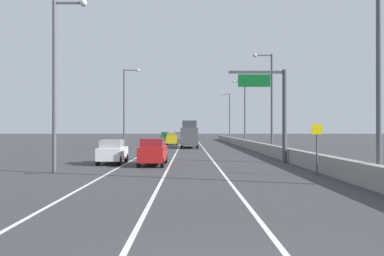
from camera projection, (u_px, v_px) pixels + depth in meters
name	position (u px, v px, depth m)	size (l,w,h in m)	color
ground_plane	(192.00, 144.00, 70.10)	(320.00, 320.00, 0.00)	#38383A
lane_stripe_left	(157.00, 146.00, 61.05)	(0.16, 130.00, 0.00)	silver
lane_stripe_center	(179.00, 146.00, 61.08)	(0.16, 130.00, 0.00)	silver
lane_stripe_right	(202.00, 146.00, 61.12)	(0.16, 130.00, 0.00)	silver
jersey_barrier_right	(260.00, 147.00, 46.17)	(0.60, 120.00, 1.10)	gray
overhead_sign_gantry	(275.00, 104.00, 31.69)	(4.68, 0.36, 7.50)	#47474C
speed_advisory_sign	(317.00, 145.00, 22.79)	(0.60, 0.11, 3.00)	#4C4C51
lamp_post_right_near	(373.00, 56.00, 18.42)	(2.14, 0.44, 10.72)	#4C4C51
lamp_post_right_second	(270.00, 97.00, 41.49)	(2.14, 0.44, 10.72)	#4C4C51
lamp_post_right_third	(243.00, 108.00, 64.57)	(2.14, 0.44, 10.72)	#4C4C51
lamp_post_right_fourth	(229.00, 114.00, 87.65)	(2.14, 0.44, 10.72)	#4C4C51
lamp_post_left_near	(58.00, 74.00, 24.27)	(2.14, 0.44, 10.72)	#4C4C51
lamp_post_left_mid	(126.00, 103.00, 51.96)	(2.14, 0.44, 10.72)	#4C4C51
car_gray_0	(178.00, 136.00, 96.88)	(1.96, 4.61, 1.97)	slate
car_red_1	(153.00, 152.00, 29.28)	(1.91, 4.59, 2.02)	red
car_yellow_2	(172.00, 139.00, 66.82)	(2.03, 4.59, 2.05)	gold
car_white_3	(113.00, 152.00, 30.51)	(1.83, 4.12, 1.88)	white
car_black_4	(190.00, 137.00, 80.42)	(1.89, 4.39, 1.99)	black
car_green_5	(165.00, 136.00, 94.39)	(1.89, 4.02, 2.00)	#196033
box_truck	(189.00, 135.00, 57.30)	(2.52, 7.93, 3.98)	#4C4C51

